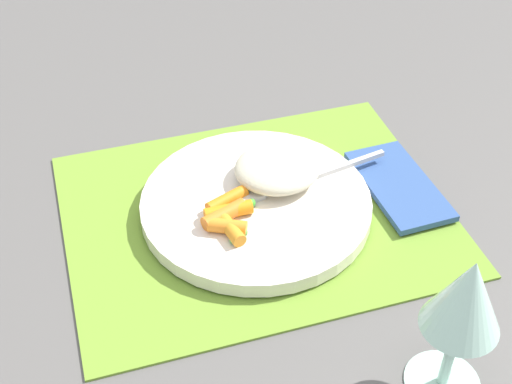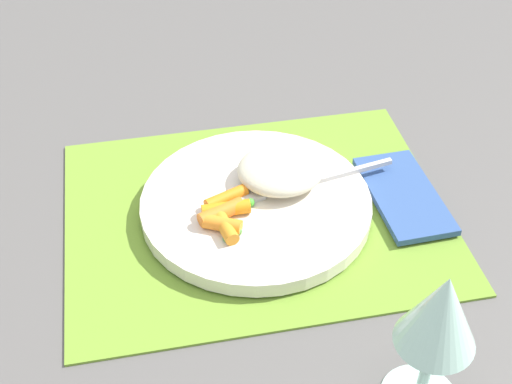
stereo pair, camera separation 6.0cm
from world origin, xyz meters
TOP-DOWN VIEW (x-y plane):
  - ground_plane at (0.00, 0.00)m, footprint 2.40×2.40m
  - placemat at (0.00, 0.00)m, footprint 0.42×0.34m
  - plate at (0.00, 0.00)m, footprint 0.26×0.26m
  - rice_mound at (-0.03, -0.03)m, footprint 0.10×0.09m
  - carrot_portion at (0.04, 0.02)m, footprint 0.06×0.09m
  - pea_scatter at (0.02, 0.02)m, footprint 0.06×0.09m
  - fork at (-0.05, -0.01)m, footprint 0.21×0.05m
  - wine_glass at (-0.09, 0.26)m, footprint 0.07×0.07m
  - napkin at (-0.17, 0.01)m, footprint 0.08×0.15m

SIDE VIEW (x-z plane):
  - ground_plane at x=0.00m, z-range 0.00..0.00m
  - placemat at x=0.00m, z-range 0.00..0.01m
  - napkin at x=-0.17m, z-range 0.01..0.01m
  - plate at x=0.00m, z-range 0.01..0.02m
  - fork at x=-0.05m, z-range 0.02..0.03m
  - pea_scatter at x=0.02m, z-range 0.02..0.03m
  - carrot_portion at x=0.04m, z-range 0.02..0.04m
  - rice_mound at x=-0.03m, z-range 0.02..0.05m
  - wine_glass at x=-0.09m, z-range 0.03..0.19m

